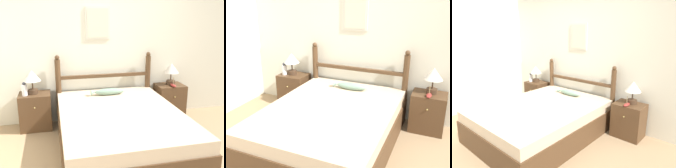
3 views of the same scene
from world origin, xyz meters
TOP-DOWN VIEW (x-y plane):
  - ground_plane at (0.00, 0.00)m, footprint 16.00×16.00m
  - wall_back at (-0.00, 1.73)m, footprint 6.40×0.08m
  - bed at (-0.12, 0.60)m, footprint 1.59×2.10m
  - headboard at (-0.12, 1.60)m, footprint 1.59×0.09m
  - nightstand_left at (-1.24, 1.48)m, footprint 0.47×0.40m
  - nightstand_right at (1.00, 1.48)m, footprint 0.47×0.40m
  - table_lamp_left at (-1.26, 1.48)m, footprint 0.25×0.25m
  - table_lamp_right at (1.02, 1.51)m, footprint 0.25×0.25m
  - bottle at (-1.37, 1.42)m, footprint 0.08×0.08m
  - model_boat at (1.00, 1.36)m, footprint 0.07×0.17m
  - fish_pillow at (-0.12, 1.31)m, footprint 0.52×0.13m

SIDE VIEW (x-z plane):
  - ground_plane at x=0.00m, z-range 0.00..0.00m
  - bed at x=-0.12m, z-range 0.00..0.52m
  - nightstand_left at x=-1.24m, z-range 0.00..0.57m
  - nightstand_right at x=1.00m, z-range 0.00..0.57m
  - fish_pillow at x=-0.12m, z-range 0.52..0.62m
  - model_boat at x=1.00m, z-range 0.51..0.67m
  - headboard at x=-0.12m, z-range 0.04..1.16m
  - bottle at x=-1.37m, z-range 0.55..0.77m
  - table_lamp_left at x=-1.26m, z-range 0.64..1.00m
  - table_lamp_right at x=1.02m, z-range 0.64..1.00m
  - wall_back at x=0.00m, z-range 0.00..2.55m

